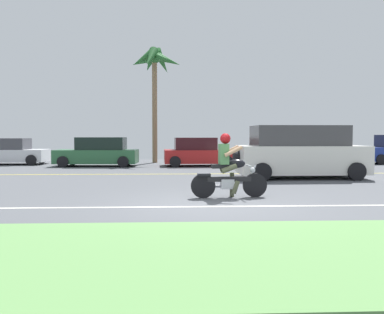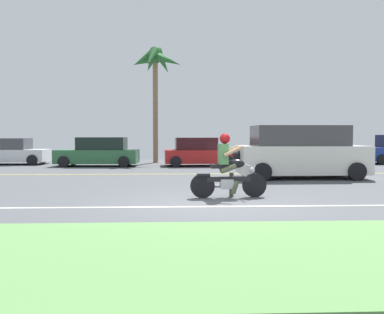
{
  "view_description": "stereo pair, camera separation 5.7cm",
  "coord_description": "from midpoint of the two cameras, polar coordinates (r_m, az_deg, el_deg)",
  "views": [
    {
      "loc": [
        -0.88,
        -9.46,
        1.59
      ],
      "look_at": [
        -0.24,
        4.46,
        0.86
      ],
      "focal_mm": 38.95,
      "sensor_mm": 36.0,
      "label": 1
    },
    {
      "loc": [
        -0.82,
        -9.46,
        1.59
      ],
      "look_at": [
        -0.24,
        4.46,
        0.86
      ],
      "focal_mm": 38.95,
      "sensor_mm": 36.0,
      "label": 2
    }
  ],
  "objects": [
    {
      "name": "parked_car_1",
      "position": [
        21.98,
        -12.56,
        0.59
      ],
      "size": [
        4.22,
        2.01,
        1.49
      ],
      "color": "#2D663D",
      "rests_on": "ground"
    },
    {
      "name": "lane_line_far",
      "position": [
        17.1,
        0.47,
        -2.33
      ],
      "size": [
        50.4,
        0.12,
        0.01
      ],
      "primitive_type": "cube",
      "color": "yellow",
      "rests_on": "ground"
    },
    {
      "name": "ground",
      "position": [
        12.59,
        1.51,
        -4.35
      ],
      "size": [
        56.0,
        30.0,
        0.04
      ],
      "primitive_type": "cube",
      "color": "#4C4F54"
    },
    {
      "name": "grass_median",
      "position": [
        5.64,
        6.54,
        -13.04
      ],
      "size": [
        56.0,
        3.8,
        0.06
      ],
      "primitive_type": "cube",
      "color": "#5B8C4C",
      "rests_on": "ground"
    },
    {
      "name": "parked_car_3",
      "position": [
        23.07,
        15.54,
        0.64
      ],
      "size": [
        4.17,
        2.0,
        1.46
      ],
      "color": "#2D663D",
      "rests_on": "ground"
    },
    {
      "name": "motorcyclist",
      "position": [
        10.61,
        5.1,
        -1.86
      ],
      "size": [
        1.96,
        0.64,
        1.64
      ],
      "color": "black",
      "rests_on": "ground"
    },
    {
      "name": "palm_tree_0",
      "position": [
        24.57,
        -5.03,
        12.4
      ],
      "size": [
        3.09,
        3.09,
        6.69
      ],
      "color": "#846B4C",
      "rests_on": "ground"
    },
    {
      "name": "suv_nearby",
      "position": [
        15.99,
        14.67,
        0.59
      ],
      "size": [
        4.85,
        2.28,
        1.95
      ],
      "color": "white",
      "rests_on": "ground"
    },
    {
      "name": "lane_line_near",
      "position": [
        9.33,
        2.9,
        -6.78
      ],
      "size": [
        50.4,
        0.12,
        0.01
      ],
      "primitive_type": "cube",
      "color": "silver",
      "rests_on": "ground"
    },
    {
      "name": "parked_car_0",
      "position": [
        24.83,
        -23.43,
        0.63
      ],
      "size": [
        3.72,
        1.94,
        1.43
      ],
      "color": "silver",
      "rests_on": "ground"
    },
    {
      "name": "parked_car_2",
      "position": [
        21.66,
        1.01,
        0.61
      ],
      "size": [
        3.73,
        2.13,
        1.47
      ],
      "color": "#AD1E1E",
      "rests_on": "ground"
    }
  ]
}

